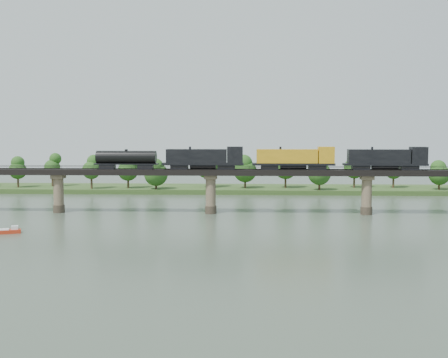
{
  "coord_description": "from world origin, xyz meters",
  "views": [
    {
      "loc": [
        9.98,
        -114.03,
        21.07
      ],
      "look_at": [
        3.45,
        30.0,
        9.0
      ],
      "focal_mm": 45.0,
      "sensor_mm": 36.0,
      "label": 1
    }
  ],
  "objects": [
    {
      "name": "ground",
      "position": [
        0.0,
        0.0,
        0.0
      ],
      "size": [
        400.0,
        400.0,
        0.0
      ],
      "primitive_type": "plane",
      "color": "#354435",
      "rests_on": "ground"
    },
    {
      "name": "bridge_superstructure",
      "position": [
        0.0,
        30.0,
        11.79
      ],
      "size": [
        220.0,
        4.9,
        0.75
      ],
      "color": "black",
      "rests_on": "bridge"
    },
    {
      "name": "motorboat",
      "position": [
        -40.43,
        -0.58,
        0.53
      ],
      "size": [
        5.83,
        3.8,
        1.54
      ],
      "rotation": [
        0.0,
        0.0,
        0.36
      ],
      "color": "red",
      "rests_on": "ground"
    },
    {
      "name": "far_bank",
      "position": [
        0.0,
        85.0,
        0.8
      ],
      "size": [
        300.0,
        24.0,
        1.6
      ],
      "primitive_type": "cube",
      "color": "#2C481C",
      "rests_on": "ground"
    },
    {
      "name": "bridge",
      "position": [
        0.0,
        30.0,
        5.46
      ],
      "size": [
        236.0,
        30.0,
        11.5
      ],
      "color": "#473A2D",
      "rests_on": "ground"
    },
    {
      "name": "freight_train",
      "position": [
        13.67,
        30.0,
        14.3
      ],
      "size": [
        85.19,
        3.32,
        5.86
      ],
      "color": "black",
      "rests_on": "bridge"
    },
    {
      "name": "far_treeline",
      "position": [
        -8.21,
        80.52,
        8.83
      ],
      "size": [
        289.06,
        17.54,
        13.6
      ],
      "color": "#382619",
      "rests_on": "far_bank"
    }
  ]
}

